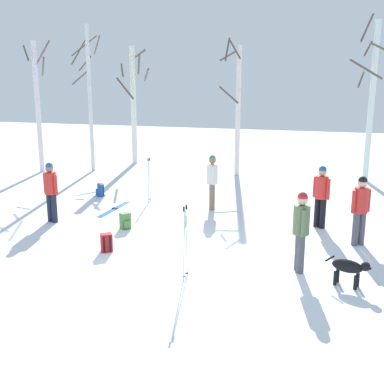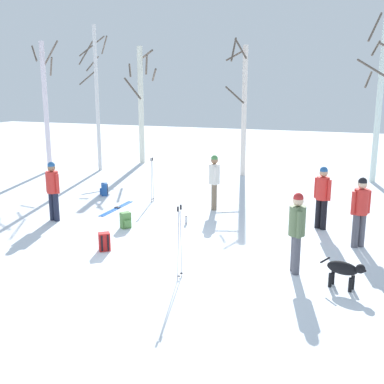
% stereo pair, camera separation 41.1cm
% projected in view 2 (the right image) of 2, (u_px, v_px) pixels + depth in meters
% --- Properties ---
extents(ground_plane, '(60.00, 60.00, 0.00)m').
position_uv_depth(ground_plane, '(177.00, 261.00, 10.48)').
color(ground_plane, white).
extents(person_0, '(0.34, 0.50, 1.72)m').
position_uv_depth(person_0, '(297.00, 228.00, 9.61)').
color(person_0, '#4C4C56').
rests_on(person_0, ground_plane).
extents(person_1, '(0.34, 0.49, 1.72)m').
position_uv_depth(person_1, '(214.00, 179.00, 14.49)').
color(person_1, '#72604C').
rests_on(person_1, ground_plane).
extents(person_2, '(0.46, 0.34, 1.72)m').
position_uv_depth(person_2, '(322.00, 194.00, 12.54)').
color(person_2, black).
rests_on(person_2, ground_plane).
extents(person_3, '(0.44, 0.35, 1.72)m').
position_uv_depth(person_3, '(361.00, 208.00, 11.14)').
color(person_3, '#4C4C56').
rests_on(person_3, ground_plane).
extents(person_4, '(0.51, 0.34, 1.72)m').
position_uv_depth(person_4, '(53.00, 187.00, 13.30)').
color(person_4, '#1E2338').
rests_on(person_4, ground_plane).
extents(dog, '(0.87, 0.38, 0.57)m').
position_uv_depth(dog, '(345.00, 270.00, 8.98)').
color(dog, black).
rests_on(dog, ground_plane).
extents(ski_pair_lying_0, '(0.18, 1.92, 0.05)m').
position_uv_depth(ski_pair_lying_0, '(117.00, 208.00, 14.78)').
color(ski_pair_lying_0, blue).
rests_on(ski_pair_lying_0, ground_plane).
extents(ski_poles_0, '(0.07, 0.22, 1.47)m').
position_uv_depth(ski_poles_0, '(152.00, 178.00, 15.54)').
color(ski_poles_0, '#B2B2BC').
rests_on(ski_poles_0, ground_plane).
extents(ski_poles_1, '(0.07, 0.26, 1.53)m').
position_uv_depth(ski_poles_1, '(180.00, 240.00, 9.36)').
color(ski_poles_1, '#B2B2BC').
rests_on(ski_poles_1, ground_plane).
extents(backpack_0, '(0.34, 0.34, 0.44)m').
position_uv_depth(backpack_0, '(104.00, 242.00, 11.07)').
color(backpack_0, red).
rests_on(backpack_0, ground_plane).
extents(backpack_1, '(0.34, 0.33, 0.44)m').
position_uv_depth(backpack_1, '(104.00, 190.00, 16.44)').
color(backpack_1, '#1E4C99').
rests_on(backpack_1, ground_plane).
extents(backpack_2, '(0.34, 0.34, 0.44)m').
position_uv_depth(backpack_2, '(126.00, 220.00, 12.78)').
color(backpack_2, '#4C7F3F').
rests_on(backpack_2, ground_plane).
extents(water_bottle_0, '(0.07, 0.07, 0.23)m').
position_uv_depth(water_bottle_0, '(186.00, 220.00, 13.18)').
color(water_bottle_0, silver).
rests_on(water_bottle_0, ground_plane).
extents(birch_tree_0, '(1.10, 1.11, 5.64)m').
position_uv_depth(birch_tree_0, '(46.00, 104.00, 20.47)').
color(birch_tree_0, silver).
rests_on(birch_tree_0, ground_plane).
extents(birch_tree_1, '(1.47, 1.22, 6.28)m').
position_uv_depth(birch_tree_1, '(97.00, 95.00, 20.52)').
color(birch_tree_1, silver).
rests_on(birch_tree_1, ground_plane).
extents(birch_tree_2, '(1.67, 1.67, 5.54)m').
position_uv_depth(birch_tree_2, '(141.00, 102.00, 22.51)').
color(birch_tree_2, silver).
rests_on(birch_tree_2, ground_plane).
extents(birch_tree_3, '(0.98, 1.58, 5.70)m').
position_uv_depth(birch_tree_3, '(243.00, 107.00, 19.42)').
color(birch_tree_3, silver).
rests_on(birch_tree_3, ground_plane).
extents(birch_tree_4, '(1.72, 1.58, 6.49)m').
position_uv_depth(birch_tree_4, '(379.00, 98.00, 17.98)').
color(birch_tree_4, silver).
rests_on(birch_tree_4, ground_plane).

